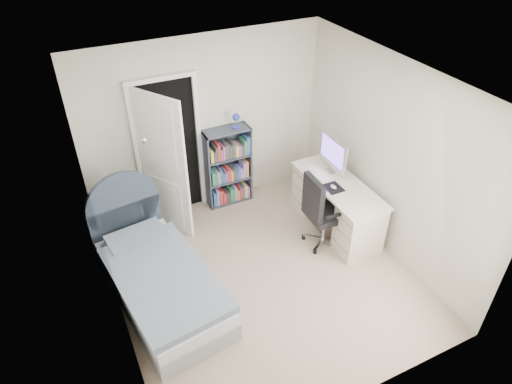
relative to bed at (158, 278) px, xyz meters
name	(u,v)px	position (x,y,z in m)	size (l,w,h in m)	color
room_shell	(264,194)	(1.23, -0.25, 0.97)	(3.50, 3.70, 2.60)	gray
door	(165,158)	(0.55, 1.30, 0.76)	(0.92, 0.72, 2.06)	black
bed	(158,278)	(0.00, 0.00, 0.00)	(1.20, 2.11, 1.24)	gray
nightstand	(110,212)	(-0.26, 1.35, 0.10)	(0.40, 0.40, 0.58)	tan
floor_lamp	(149,196)	(0.25, 1.17, 0.33)	(0.21, 0.21, 1.49)	silver
bookcase	(228,169)	(1.48, 1.40, 0.27)	(0.67, 0.29, 1.42)	#3A4150
desk	(336,203)	(2.55, 0.18, 0.12)	(0.60, 1.50, 1.23)	beige
office_chair	(321,209)	(2.16, -0.03, 0.31)	(0.55, 0.56, 1.07)	silver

